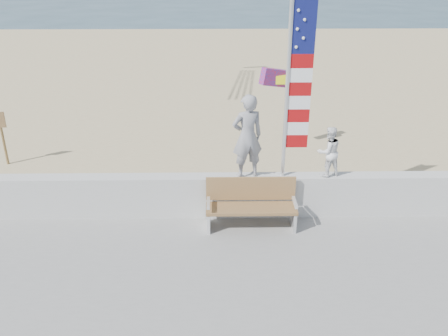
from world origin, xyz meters
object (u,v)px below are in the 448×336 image
at_px(bench, 251,203).
at_px(flag, 294,84).
at_px(child, 329,152).
at_px(adult, 247,137).

height_order(bench, flag, flag).
relative_size(child, bench, 0.58).
bearing_deg(bench, adult, 99.18).
height_order(child, flag, flag).
xyz_separation_m(adult, child, (1.64, 0.00, -0.34)).
height_order(child, bench, child).
bearing_deg(flag, bench, -150.09).
distance_m(adult, bench, 1.33).
height_order(adult, bench, adult).
distance_m(child, bench, 1.87).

